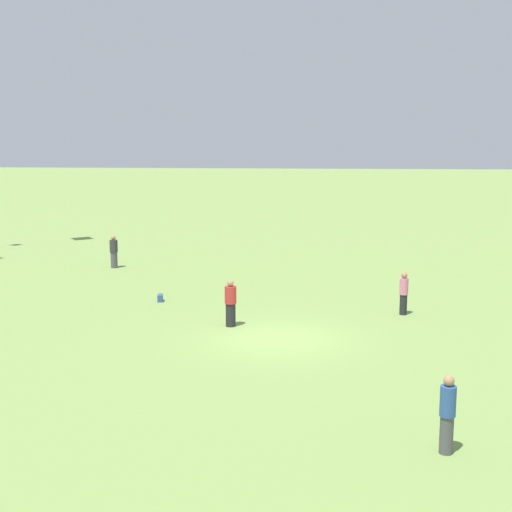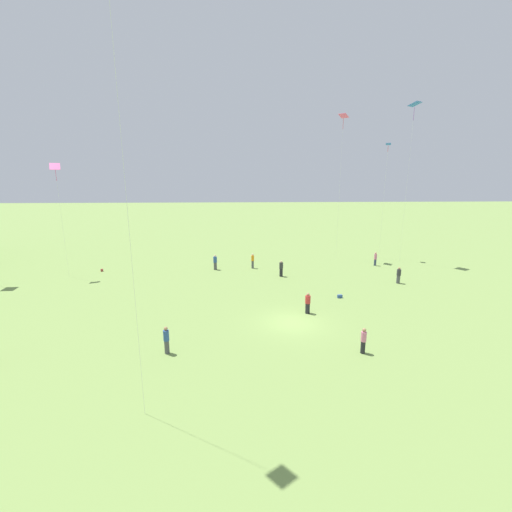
{
  "view_description": "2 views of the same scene",
  "coord_description": "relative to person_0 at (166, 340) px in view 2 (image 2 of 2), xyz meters",
  "views": [
    {
      "loc": [
        -1.25,
        23.57,
        6.97
      ],
      "look_at": [
        0.44,
        3.26,
        3.45
      ],
      "focal_mm": 50.0,
      "sensor_mm": 36.0,
      "label": 1
    },
    {
      "loc": [
        -23.94,
        3.82,
        10.88
      ],
      "look_at": [
        5.8,
        2.48,
        3.87
      ],
      "focal_mm": 24.0,
      "sensor_mm": 36.0,
      "label": 2
    }
  ],
  "objects": [
    {
      "name": "ground_plane",
      "position": [
        4.2,
        -8.52,
        -0.9
      ],
      "size": [
        240.0,
        240.0,
        0.0
      ],
      "primitive_type": "plane",
      "color": "#7A994C"
    },
    {
      "name": "person_0",
      "position": [
        0.0,
        0.0,
        0.0
      ],
      "size": [
        0.45,
        0.45,
        1.79
      ],
      "rotation": [
        0.0,
        0.0,
        2.8
      ],
      "color": "#4C4C51",
      "rests_on": "ground_plane"
    },
    {
      "name": "person_1",
      "position": [
        16.43,
        -9.11,
        -0.01
      ],
      "size": [
        0.49,
        0.49,
        1.81
      ],
      "rotation": [
        0.0,
        0.0,
        1.76
      ],
      "color": "#232328",
      "rests_on": "ground_plane"
    },
    {
      "name": "person_2",
      "position": [
        20.57,
        -21.3,
        -0.03
      ],
      "size": [
        0.45,
        0.45,
        1.72
      ],
      "rotation": [
        0.0,
        0.0,
        5.43
      ],
      "color": "#333D5B",
      "rests_on": "ground_plane"
    },
    {
      "name": "person_3",
      "position": [
        19.99,
        -6.08,
        0.01
      ],
      "size": [
        0.37,
        0.37,
        1.8
      ],
      "rotation": [
        0.0,
        0.0,
        0.15
      ],
      "color": "#4C4C51",
      "rests_on": "ground_plane"
    },
    {
      "name": "person_4",
      "position": [
        19.56,
        -1.64,
        -0.01
      ],
      "size": [
        0.46,
        0.46,
        1.81
      ],
      "rotation": [
        0.0,
        0.0,
        0.08
      ],
      "color": "#4C4C51",
      "rests_on": "ground_plane"
    },
    {
      "name": "person_6",
      "position": [
        13.42,
        -20.94,
        -0.06
      ],
      "size": [
        0.52,
        0.52,
        1.71
      ],
      "rotation": [
        0.0,
        0.0,
        0.31
      ],
      "color": "#4C4C51",
      "rests_on": "ground_plane"
    },
    {
      "name": "person_7",
      "position": [
        -0.52,
        -12.28,
        -0.05
      ],
      "size": [
        0.47,
        0.47,
        1.68
      ],
      "rotation": [
        0.0,
        0.0,
        2.26
      ],
      "color": "#232328",
      "rests_on": "ground_plane"
    },
    {
      "name": "person_9",
      "position": [
        5.97,
        -10.04,
        -0.05
      ],
      "size": [
        0.56,
        0.56,
        1.73
      ],
      "rotation": [
        0.0,
        0.0,
        4.28
      ],
      "color": "#232328",
      "rests_on": "ground_plane"
    },
    {
      "name": "kite_1",
      "position": [
        22.2,
        -25.14,
        17.42
      ],
      "size": [
        1.66,
        1.68,
        19.21
      ],
      "rotation": [
        0.0,
        0.0,
        1.38
      ],
      "color": "blue",
      "rests_on": "ground_plane"
    },
    {
      "name": "kite_2",
      "position": [
        24.67,
        -17.51,
        16.3
      ],
      "size": [
        1.39,
        1.39,
        18.28
      ],
      "rotation": [
        0.0,
        0.0,
        6.28
      ],
      "color": "#E54C99",
      "rests_on": "ground_plane"
    },
    {
      "name": "kite_3",
      "position": [
        24.67,
        -23.44,
        12.5
      ],
      "size": [
        0.79,
        0.8,
        14.87
      ],
      "rotation": [
        0.0,
        0.0,
        0.32
      ],
      "color": "blue",
      "rests_on": "ground_plane"
    },
    {
      "name": "kite_4",
      "position": [
        17.41,
        14.33,
        10.46
      ],
      "size": [
        1.05,
        1.18,
        12.15
      ],
      "rotation": [
        0.0,
        0.0,
        4.35
      ],
      "color": "#E54C99",
      "rests_on": "ground_plane"
    },
    {
      "name": "picnic_bag_0",
      "position": [
        9.39,
        -13.68,
        -0.76
      ],
      "size": [
        0.27,
        0.47,
        0.29
      ],
      "rotation": [
        0.0,
        0.0,
        1.72
      ],
      "color": "#33518C",
      "rests_on": "ground_plane"
    },
    {
      "name": "picnic_bag_1",
      "position": [
        19.4,
        11.53,
        -0.76
      ],
      "size": [
        0.32,
        0.34,
        0.28
      ],
      "rotation": [
        0.0,
        0.0,
        1.99
      ],
      "color": "#933833",
      "rests_on": "ground_plane"
    }
  ]
}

